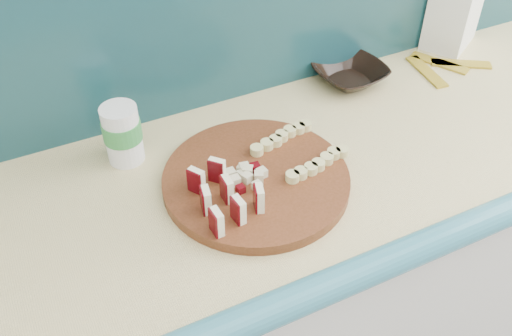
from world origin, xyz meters
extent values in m
cube|color=silver|center=(0.10, 1.50, 0.44)|extent=(2.20, 0.60, 0.88)
cube|color=#DAC47F|center=(0.10, 1.50, 0.90)|extent=(2.20, 0.60, 0.03)
cube|color=teal|center=(0.10, 1.20, 0.90)|extent=(2.20, 0.06, 0.03)
cylinder|color=#47240F|center=(-0.23, 1.48, 0.92)|extent=(0.44, 0.44, 0.02)
cube|color=#FEF4CB|center=(-0.35, 1.38, 0.96)|extent=(0.02, 0.03, 0.05)
cube|color=#48050A|center=(-0.36, 1.37, 0.96)|extent=(0.01, 0.03, 0.05)
cube|color=#FEF4CB|center=(-0.35, 1.43, 0.96)|extent=(0.02, 0.03, 0.05)
cube|color=#48050A|center=(-0.36, 1.43, 0.96)|extent=(0.01, 0.03, 0.05)
cube|color=#FEF4CB|center=(-0.35, 1.49, 0.96)|extent=(0.02, 0.03, 0.05)
cube|color=#48050A|center=(-0.35, 1.49, 0.96)|extent=(0.01, 0.03, 0.05)
cube|color=#FEF4CB|center=(-0.31, 1.39, 0.96)|extent=(0.02, 0.03, 0.05)
cube|color=#48050A|center=(-0.31, 1.38, 0.96)|extent=(0.01, 0.03, 0.05)
cube|color=#FEF4CB|center=(-0.30, 1.44, 0.96)|extent=(0.02, 0.03, 0.05)
cube|color=#48050A|center=(-0.31, 1.44, 0.96)|extent=(0.01, 0.03, 0.05)
cube|color=#FEF4CB|center=(-0.30, 1.50, 0.96)|extent=(0.02, 0.03, 0.05)
cube|color=#48050A|center=(-0.31, 1.50, 0.96)|extent=(0.01, 0.03, 0.05)
cube|color=#FEF4CB|center=(-0.26, 1.40, 0.96)|extent=(0.02, 0.03, 0.05)
cube|color=#48050A|center=(-0.27, 1.39, 0.96)|extent=(0.01, 0.03, 0.05)
cube|color=beige|center=(-0.24, 1.48, 0.94)|extent=(0.02, 0.02, 0.02)
cube|color=beige|center=(-0.24, 1.48, 0.94)|extent=(0.02, 0.02, 0.02)
cube|color=#48050A|center=(-0.24, 1.50, 0.94)|extent=(0.02, 0.02, 0.02)
cube|color=beige|center=(-0.25, 1.48, 0.94)|extent=(0.02, 0.02, 0.02)
cube|color=beige|center=(-0.26, 1.49, 0.94)|extent=(0.02, 0.02, 0.02)
cube|color=beige|center=(-0.27, 1.49, 0.94)|extent=(0.02, 0.02, 0.02)
cube|color=beige|center=(-0.26, 1.48, 0.94)|extent=(0.02, 0.02, 0.02)
cube|color=beige|center=(-0.27, 1.47, 0.94)|extent=(0.02, 0.02, 0.02)
cube|color=#48050A|center=(-0.26, 1.45, 0.94)|extent=(0.02, 0.02, 0.02)
cube|color=beige|center=(-0.25, 1.46, 0.94)|extent=(0.02, 0.02, 0.02)
cube|color=beige|center=(-0.24, 1.46, 0.94)|extent=(0.02, 0.02, 0.02)
cube|color=beige|center=(-0.24, 1.47, 0.94)|extent=(0.02, 0.02, 0.02)
cube|color=beige|center=(-0.23, 1.47, 0.94)|extent=(0.02, 0.02, 0.02)
cylinder|color=#D0C97F|center=(-0.17, 1.43, 0.94)|extent=(0.03, 0.03, 0.02)
cylinder|color=#D0C97F|center=(-0.15, 1.44, 0.94)|extent=(0.03, 0.03, 0.02)
cylinder|color=#D0C97F|center=(-0.12, 1.44, 0.94)|extent=(0.03, 0.03, 0.02)
cylinder|color=#D0C97F|center=(-0.10, 1.45, 0.94)|extent=(0.03, 0.03, 0.02)
cylinder|color=#D0C97F|center=(-0.08, 1.45, 0.94)|extent=(0.03, 0.03, 0.02)
cylinder|color=#D0C97F|center=(-0.06, 1.46, 0.94)|extent=(0.03, 0.03, 0.02)
cylinder|color=#D0C97F|center=(-0.04, 1.46, 0.94)|extent=(0.03, 0.03, 0.02)
cylinder|color=#D0C97F|center=(-0.19, 1.54, 0.94)|extent=(0.03, 0.03, 0.02)
cylinder|color=#D0C97F|center=(-0.17, 1.55, 0.94)|extent=(0.03, 0.03, 0.02)
cylinder|color=#D0C97F|center=(-0.15, 1.55, 0.94)|extent=(0.03, 0.03, 0.02)
cylinder|color=#D0C97F|center=(-0.13, 1.56, 0.94)|extent=(0.03, 0.03, 0.02)
cylinder|color=#D0C97F|center=(-0.10, 1.56, 0.94)|extent=(0.03, 0.03, 0.02)
cylinder|color=#D0C97F|center=(-0.08, 1.57, 0.94)|extent=(0.03, 0.03, 0.02)
cylinder|color=#D0C97F|center=(-0.06, 1.57, 0.94)|extent=(0.03, 0.03, 0.02)
imported|color=black|center=(0.15, 1.72, 0.93)|extent=(0.19, 0.19, 0.04)
cylinder|color=white|center=(-0.44, 1.67, 0.97)|extent=(0.08, 0.08, 0.13)
cylinder|color=green|center=(-0.44, 1.67, 0.99)|extent=(0.08, 0.08, 0.04)
cube|color=gold|center=(0.35, 1.66, 0.91)|extent=(0.05, 0.16, 0.01)
cube|color=gold|center=(0.41, 1.68, 0.91)|extent=(0.10, 0.15, 0.01)
cube|color=gold|center=(0.46, 1.65, 0.91)|extent=(0.15, 0.11, 0.01)
camera|label=1|loc=(-0.60, 0.73, 1.69)|focal=40.00mm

